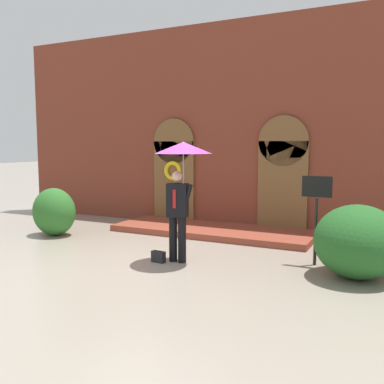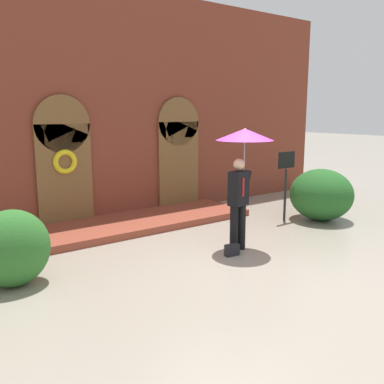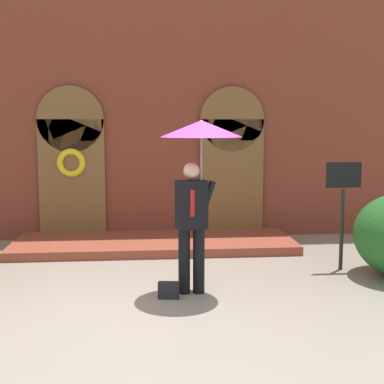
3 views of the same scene
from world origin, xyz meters
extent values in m
plane|color=gray|center=(0.00, 0.00, 0.00)|extent=(80.00, 80.00, 0.00)
cube|color=brown|center=(0.00, 4.20, 2.80)|extent=(14.00, 0.50, 5.60)
cube|color=brown|center=(-1.60, 3.91, 1.20)|extent=(1.30, 0.08, 2.40)
cylinder|color=brown|center=(-1.60, 3.91, 2.40)|extent=(1.30, 0.08, 1.30)
cube|color=brown|center=(1.60, 3.91, 1.20)|extent=(1.30, 0.08, 2.40)
cylinder|color=brown|center=(1.60, 3.91, 2.40)|extent=(1.30, 0.08, 1.30)
torus|color=yellow|center=(-1.60, 3.84, 1.55)|extent=(0.56, 0.12, 0.56)
cube|color=brown|center=(0.00, 3.05, 0.08)|extent=(5.20, 1.80, 0.16)
cylinder|color=black|center=(0.36, 0.28, 0.45)|extent=(0.16, 0.16, 0.90)
cylinder|color=black|center=(0.56, 0.28, 0.45)|extent=(0.16, 0.16, 0.90)
cube|color=black|center=(0.46, 0.28, 1.23)|extent=(0.45, 0.33, 0.66)
cube|color=#A51919|center=(0.46, 0.15, 1.27)|extent=(0.06, 0.02, 0.36)
sphere|color=tan|center=(0.46, 0.28, 1.69)|extent=(0.22, 0.22, 0.22)
cylinder|color=black|center=(0.68, 0.28, 1.33)|extent=(0.22, 0.09, 0.46)
cylinder|color=gray|center=(0.59, 0.28, 1.65)|extent=(0.02, 0.02, 0.98)
cone|color=#992893|center=(0.59, 0.28, 2.25)|extent=(1.10, 1.10, 0.22)
cone|color=white|center=(0.59, 0.28, 2.27)|extent=(0.61, 0.61, 0.20)
cube|color=black|center=(0.13, 0.08, 0.11)|extent=(0.29, 0.15, 0.22)
cylinder|color=black|center=(2.94, 1.25, 0.65)|extent=(0.06, 0.06, 1.30)
cube|color=black|center=(2.94, 1.25, 1.52)|extent=(0.56, 0.03, 0.40)
ellipsoid|color=#2D6B28|center=(-3.53, 1.08, 0.61)|extent=(1.16, 0.93, 1.21)
ellipsoid|color=#235B23|center=(3.73, 0.78, 0.64)|extent=(1.49, 1.58, 1.28)
camera|label=1|loc=(4.37, -7.00, 2.32)|focal=40.00mm
camera|label=2|loc=(-5.09, -5.63, 2.69)|focal=40.00mm
camera|label=3|loc=(-0.17, -6.81, 2.32)|focal=50.00mm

